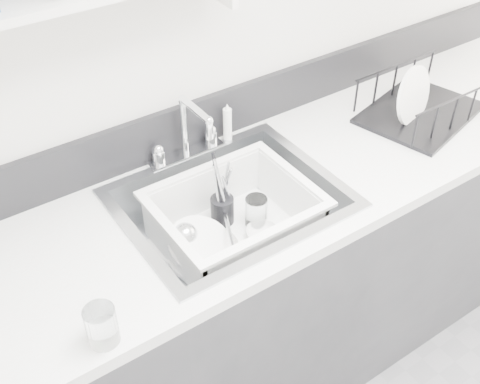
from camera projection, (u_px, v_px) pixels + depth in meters
counter_run at (232, 302)px, 2.05m from camera, size 3.20×0.62×0.92m
backsplash at (178, 129)px, 1.90m from camera, size 3.20×0.02×0.16m
sink at (231, 222)px, 1.82m from camera, size 0.64×0.52×0.20m
faucet at (187, 142)px, 1.88m from camera, size 0.26×0.18×0.23m
side_sprayer at (227, 122)px, 1.95m from camera, size 0.03×0.03×0.14m
wall_shelf at (45, 4)px, 1.38m from camera, size 1.00×0.16×0.12m
wash_tub at (235, 220)px, 1.80m from camera, size 0.51×0.44×0.18m
plate_stack at (203, 250)px, 1.78m from camera, size 0.24×0.23×0.09m
utensil_cup at (222, 208)px, 1.88m from camera, size 0.07×0.07×0.25m
ladle at (211, 238)px, 1.79m from camera, size 0.32×0.23×0.09m
tumbler_in_tub at (256, 211)px, 1.87m from camera, size 0.08×0.08×0.10m
tumbler_counter at (102, 326)px, 1.34m from camera, size 0.09×0.09×0.10m
dish_rack at (423, 97)px, 2.07m from camera, size 0.48×0.40×0.14m
bowl_small at (262, 234)px, 1.84m from camera, size 0.10×0.10×0.03m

